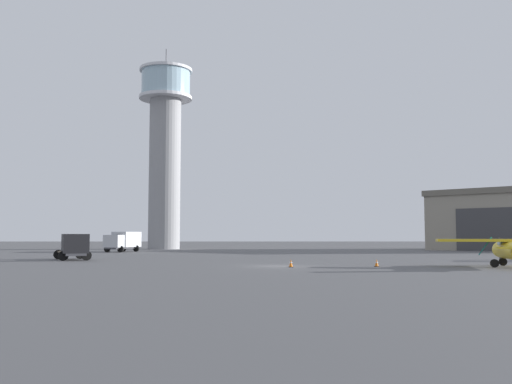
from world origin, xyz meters
The scene contains 7 objects.
ground_plane centered at (0.00, 0.00, 0.00)m, with size 400.00×400.00×0.00m, color #545456.
control_tower centered at (-18.53, 59.34, 20.14)m, with size 10.03×10.03×38.44m.
airplane_yellow centered at (18.22, -2.17, 1.52)m, with size 11.05×8.63×3.25m.
truck_box_silver centered at (-22.02, 41.23, 1.73)m, with size 4.75×7.38×3.11m.
truck_flatbed_black centered at (-20.34, 11.41, 1.29)m, with size 5.04×7.01×2.67m.
traffic_cone_near_left centered at (7.98, -0.76, 0.30)m, with size 0.36×0.36×0.60m.
traffic_cone_near_right centered at (0.98, -1.43, 0.32)m, with size 0.36×0.36×0.64m.
Camera 1 is at (-2.22, -46.25, 2.49)m, focal length 39.32 mm.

